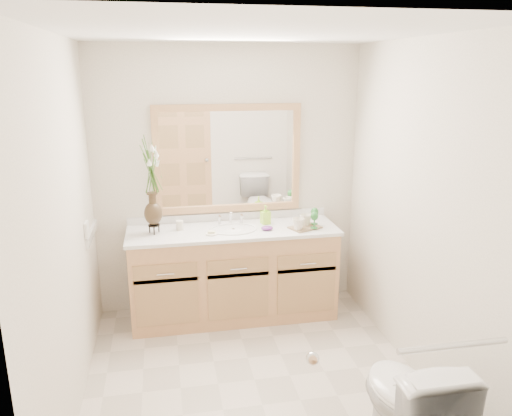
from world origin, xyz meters
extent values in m
plane|color=beige|center=(0.00, 0.00, 0.00)|extent=(2.60, 2.60, 0.00)
cube|color=white|center=(0.00, 0.00, 2.40)|extent=(2.40, 2.60, 0.02)
cube|color=white|center=(0.00, 1.30, 1.20)|extent=(2.40, 0.02, 2.40)
cube|color=white|center=(0.00, -1.30, 1.20)|extent=(2.40, 0.02, 2.40)
cube|color=white|center=(-1.20, 0.00, 1.20)|extent=(0.02, 2.60, 2.40)
cube|color=white|center=(1.20, 0.00, 1.20)|extent=(0.02, 2.60, 2.40)
cube|color=tan|center=(0.00, 1.01, 0.40)|extent=(1.80, 0.55, 0.80)
cube|color=white|center=(0.00, 1.01, 0.82)|extent=(1.84, 0.57, 0.03)
ellipsoid|color=white|center=(0.00, 0.99, 0.78)|extent=(0.38, 0.30, 0.12)
cylinder|color=silver|center=(0.00, 1.17, 0.89)|extent=(0.02, 0.02, 0.11)
cylinder|color=silver|center=(-0.10, 1.17, 0.87)|extent=(0.02, 0.02, 0.08)
cylinder|color=silver|center=(0.10, 1.17, 0.87)|extent=(0.02, 0.02, 0.08)
cube|color=white|center=(0.00, 1.28, 1.41)|extent=(1.20, 0.01, 0.85)
cube|color=tan|center=(0.00, 1.28, 1.86)|extent=(1.32, 0.04, 0.06)
cube|color=tan|center=(0.00, 1.28, 0.95)|extent=(1.32, 0.04, 0.06)
cube|color=tan|center=(-0.63, 1.28, 1.41)|extent=(0.06, 0.04, 0.85)
cube|color=tan|center=(0.63, 1.28, 1.41)|extent=(0.06, 0.04, 0.85)
cube|color=white|center=(-1.19, 0.76, 0.98)|extent=(0.02, 0.12, 0.12)
cube|color=tan|center=(-0.30, -1.29, 1.00)|extent=(0.80, 0.03, 2.00)
cylinder|color=silver|center=(0.70, -1.27, 0.95)|extent=(0.55, 0.03, 0.03)
imported|color=white|center=(0.70, -0.92, 0.37)|extent=(0.42, 0.75, 0.74)
cylinder|color=black|center=(-0.68, 1.03, 0.90)|extent=(0.10, 0.10, 0.01)
ellipsoid|color=#302515|center=(-0.68, 1.03, 1.01)|extent=(0.15, 0.15, 0.20)
cylinder|color=#302515|center=(-0.68, 1.03, 1.13)|extent=(0.06, 0.06, 0.09)
cylinder|color=#4C7A33|center=(-0.68, 1.03, 1.37)|extent=(0.05, 0.05, 0.36)
cylinder|color=beige|center=(-0.46, 1.08, 0.87)|extent=(0.06, 0.06, 0.08)
cylinder|color=beige|center=(-0.20, 0.90, 0.84)|extent=(0.10, 0.10, 0.01)
cube|color=beige|center=(-0.20, 0.90, 0.85)|extent=(0.07, 0.05, 0.02)
imported|color=#A4E736|center=(0.31, 1.12, 0.91)|extent=(0.08, 0.08, 0.15)
ellipsoid|color=#652879|center=(0.29, 0.93, 0.85)|extent=(0.13, 0.12, 0.04)
cube|color=brown|center=(0.63, 0.92, 0.84)|extent=(0.31, 0.27, 0.01)
imported|color=beige|center=(0.55, 0.86, 0.90)|extent=(0.14, 0.13, 0.11)
imported|color=beige|center=(0.64, 0.96, 0.90)|extent=(0.14, 0.14, 0.10)
cylinder|color=#25712C|center=(0.69, 0.87, 0.85)|extent=(0.06, 0.06, 0.01)
cylinder|color=#25712C|center=(0.69, 0.87, 0.89)|extent=(0.01, 0.01, 0.09)
ellipsoid|color=#25712C|center=(0.69, 0.87, 0.95)|extent=(0.07, 0.07, 0.08)
cylinder|color=#25712C|center=(0.73, 0.98, 0.85)|extent=(0.06, 0.06, 0.01)
cylinder|color=#25712C|center=(0.73, 0.98, 0.89)|extent=(0.01, 0.01, 0.10)
ellipsoid|color=#25712C|center=(0.73, 0.98, 0.96)|extent=(0.07, 0.07, 0.08)
camera|label=1|loc=(-0.58, -3.11, 2.19)|focal=35.00mm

